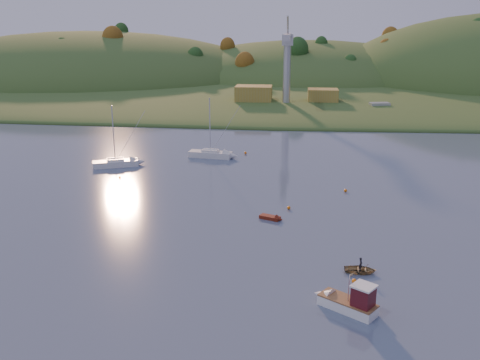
# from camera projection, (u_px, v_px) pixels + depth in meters

# --- Properties ---
(ground) EXTENTS (500.00, 500.00, 0.00)m
(ground) POSITION_uv_depth(u_px,v_px,m) (235.00, 334.00, 46.41)
(ground) COLOR #3E4C65
(ground) RESTS_ON ground
(far_shore) EXTENTS (620.00, 220.00, 1.50)m
(far_shore) POSITION_uv_depth(u_px,v_px,m) (286.00, 76.00, 265.71)
(far_shore) COLOR #305120
(far_shore) RESTS_ON ground
(shore_slope) EXTENTS (640.00, 150.00, 7.00)m
(shore_slope) POSITION_uv_depth(u_px,v_px,m) (283.00, 92.00, 203.73)
(shore_slope) COLOR #305120
(shore_slope) RESTS_ON ground
(hill_left) EXTENTS (170.00, 140.00, 44.00)m
(hill_left) POSITION_uv_depth(u_px,v_px,m) (89.00, 80.00, 245.92)
(hill_left) COLOR #305120
(hill_left) RESTS_ON ground
(hill_center) EXTENTS (140.00, 120.00, 36.00)m
(hill_center) POSITION_uv_depth(u_px,v_px,m) (307.00, 80.00, 245.66)
(hill_center) COLOR #305120
(hill_center) RESTS_ON ground
(hillside_trees) EXTENTS (280.00, 50.00, 32.00)m
(hillside_trees) POSITION_uv_depth(u_px,v_px,m) (284.00, 86.00, 222.80)
(hillside_trees) COLOR #1C4418
(hillside_trees) RESTS_ON ground
(wharf) EXTENTS (42.00, 16.00, 2.40)m
(wharf) POSITION_uv_depth(u_px,v_px,m) (296.00, 107.00, 161.90)
(wharf) COLOR slate
(wharf) RESTS_ON ground
(shed_west) EXTENTS (11.00, 8.00, 4.80)m
(shed_west) POSITION_uv_depth(u_px,v_px,m) (254.00, 94.00, 163.10)
(shed_west) COLOR olive
(shed_west) RESTS_ON wharf
(shed_east) EXTENTS (9.00, 7.00, 4.00)m
(shed_east) POSITION_uv_depth(u_px,v_px,m) (323.00, 96.00, 162.11)
(shed_east) COLOR olive
(shed_east) RESTS_ON wharf
(dock_crane) EXTENTS (3.20, 28.00, 20.30)m
(dock_crane) POSITION_uv_depth(u_px,v_px,m) (287.00, 53.00, 154.20)
(dock_crane) COLOR #B7B7BC
(dock_crane) RESTS_ON wharf
(fishing_boat) EXTENTS (6.43, 5.38, 4.13)m
(fishing_boat) POSITION_uv_depth(u_px,v_px,m) (344.00, 300.00, 50.20)
(fishing_boat) COLOR white
(fishing_boat) RESTS_ON ground
(sailboat_near) EXTENTS (8.58, 5.40, 11.45)m
(sailboat_near) POSITION_uv_depth(u_px,v_px,m) (115.00, 163.00, 99.62)
(sailboat_near) COLOR white
(sailboat_near) RESTS_ON ground
(sailboat_far) EXTENTS (8.84, 3.85, 11.86)m
(sailboat_far) POSITION_uv_depth(u_px,v_px,m) (210.00, 154.00, 106.33)
(sailboat_far) COLOR silver
(sailboat_far) RESTS_ON ground
(canoe) EXTENTS (3.55, 2.62, 0.71)m
(canoe) POSITION_uv_depth(u_px,v_px,m) (360.00, 270.00, 57.55)
(canoe) COLOR #937E51
(canoe) RESTS_ON ground
(paddler) EXTENTS (0.39, 0.57, 1.52)m
(paddler) POSITION_uv_depth(u_px,v_px,m) (361.00, 266.00, 57.43)
(paddler) COLOR black
(paddler) RESTS_ON ground
(red_tender) EXTENTS (3.51, 2.36, 1.14)m
(red_tender) POSITION_uv_depth(u_px,v_px,m) (274.00, 218.00, 72.91)
(red_tender) COLOR #621B0E
(red_tender) RESTS_ON ground
(work_vessel) EXTENTS (13.88, 7.65, 3.38)m
(work_vessel) POSITION_uv_depth(u_px,v_px,m) (379.00, 110.00, 155.72)
(work_vessel) COLOR #525F6C
(work_vessel) RESTS_ON ground
(buoy_0) EXTENTS (0.50, 0.50, 0.50)m
(buoy_0) POSITION_uv_depth(u_px,v_px,m) (354.00, 281.00, 55.25)
(buoy_0) COLOR orange
(buoy_0) RESTS_ON ground
(buoy_1) EXTENTS (0.50, 0.50, 0.50)m
(buoy_1) POSITION_uv_depth(u_px,v_px,m) (346.00, 190.00, 84.83)
(buoy_1) COLOR orange
(buoy_1) RESTS_ON ground
(buoy_2) EXTENTS (0.50, 0.50, 0.50)m
(buoy_2) POSITION_uv_depth(u_px,v_px,m) (120.00, 177.00, 91.90)
(buoy_2) COLOR orange
(buoy_2) RESTS_ON ground
(buoy_3) EXTENTS (0.50, 0.50, 0.50)m
(buoy_3) POSITION_uv_depth(u_px,v_px,m) (245.00, 153.00, 109.09)
(buoy_3) COLOR orange
(buoy_3) RESTS_ON ground
(buoy_4) EXTENTS (0.50, 0.50, 0.50)m
(buoy_4) POSITION_uv_depth(u_px,v_px,m) (289.00, 208.00, 76.99)
(buoy_4) COLOR orange
(buoy_4) RESTS_ON ground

